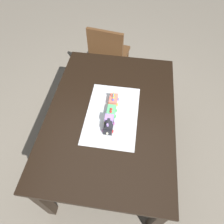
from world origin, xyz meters
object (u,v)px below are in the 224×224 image
(cake_locomotive, at_px, (109,124))
(birthday_candle, at_px, (113,95))
(cake_car_caboose_mint_green, at_px, (111,112))
(cake_car_tanker_coral, at_px, (113,100))
(chair, at_px, (109,55))
(dining_table, at_px, (111,120))

(cake_locomotive, relative_size, birthday_candle, 2.38)
(cake_car_caboose_mint_green, bearing_deg, cake_locomotive, 180.00)
(cake_locomotive, xyz_separation_m, cake_car_tanker_coral, (0.25, -0.00, -0.02))
(chair, relative_size, birthday_candle, 14.61)
(chair, bearing_deg, cake_locomotive, 108.53)
(cake_locomotive, bearing_deg, chair, 9.12)
(cake_car_caboose_mint_green, bearing_deg, birthday_candle, 0.00)
(cake_car_caboose_mint_green, relative_size, cake_car_tanker_coral, 1.00)
(chair, bearing_deg, cake_car_caboose_mint_green, 109.63)
(birthday_candle, bearing_deg, chair, 11.43)
(chair, height_order, cake_car_caboose_mint_green, chair)
(cake_locomotive, bearing_deg, dining_table, 2.12)
(cake_locomotive, height_order, cake_car_tanker_coral, cake_locomotive)
(cake_car_caboose_mint_green, bearing_deg, cake_car_tanker_coral, 0.00)
(chair, distance_m, cake_locomotive, 1.23)
(cake_locomotive, xyz_separation_m, cake_car_caboose_mint_green, (0.13, -0.00, -0.02))
(cake_car_tanker_coral, bearing_deg, dining_table, 177.14)
(dining_table, relative_size, cake_car_tanker_coral, 14.00)
(dining_table, height_order, chair, chair)
(cake_car_caboose_mint_green, xyz_separation_m, birthday_candle, (0.11, 0.00, 0.07))
(dining_table, xyz_separation_m, chair, (1.03, 0.18, -0.16))
(cake_car_caboose_mint_green, bearing_deg, chair, 10.22)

